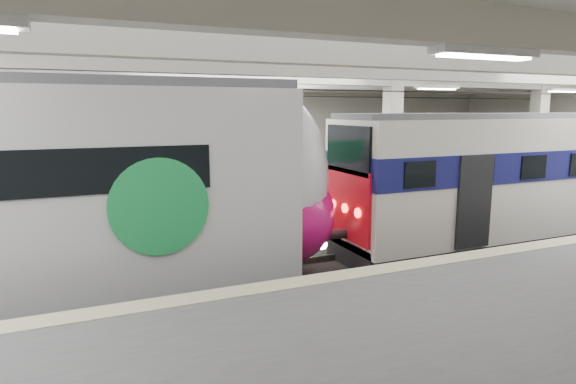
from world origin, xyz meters
name	(u,v)px	position (x,y,z in m)	size (l,w,h in m)	color
station_hall	(328,156)	(0.00, -1.74, 3.24)	(36.00, 24.00, 5.75)	black
modern_emu	(20,202)	(-6.06, 0.00, 2.38)	(15.27, 3.15, 4.85)	silver
older_rer	(516,176)	(7.60, 0.00, 2.16)	(12.32, 2.72, 4.12)	beige
far_train	(90,174)	(-4.68, 5.50, 2.20)	(13.25, 2.87, 4.25)	silver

